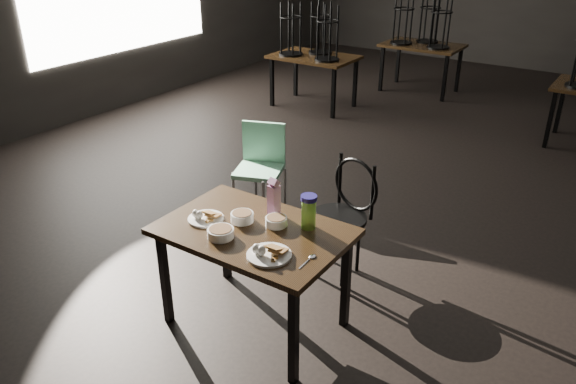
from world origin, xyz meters
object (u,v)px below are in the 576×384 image
Objects in this scene: water_bottle at (309,211)px; bentwood_chair at (345,208)px; school_chair at (261,162)px; juice_carton at (274,198)px; main_table at (254,239)px.

water_bottle reaches higher than bentwood_chair.
school_chair is at bearing 173.23° from bentwood_chair.
water_bottle is at bearing -4.85° from juice_carton.
water_bottle is 1.68m from school_chair.
water_bottle reaches higher than main_table.
juice_carton is 0.29m from water_bottle.
school_chair is at bearing 130.01° from juice_carton.
water_bottle is (0.29, -0.02, -0.01)m from juice_carton.
juice_carton is (-0.00, 0.24, 0.20)m from main_table.
juice_carton is at bearing -91.08° from bentwood_chair.
school_chair is (-1.10, 0.42, -0.03)m from bentwood_chair.
school_chair is (-0.92, 1.33, -0.15)m from main_table.
bentwood_chair is at bearing 74.61° from juice_carton.
juice_carton reaches higher than bentwood_chair.
water_bottle is 0.77m from bentwood_chair.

